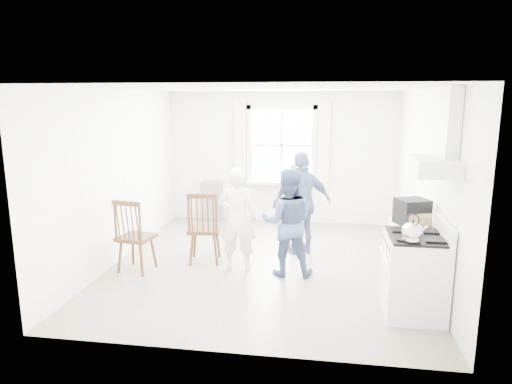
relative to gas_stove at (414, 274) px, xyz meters
name	(u,v)px	position (x,y,z in m)	size (l,w,h in m)	color
room_shell	(265,180)	(-1.91, 1.35, 0.82)	(4.62, 5.12, 2.64)	gray
window_assembly	(281,150)	(-1.91, 3.80, 0.98)	(1.88, 0.24, 1.70)	white
range_hood	(439,152)	(0.16, 0.00, 1.42)	(0.45, 0.76, 0.94)	silver
shelf_unit	(212,201)	(-3.31, 3.68, -0.08)	(0.40, 0.30, 0.80)	slate
gas_stove	(414,274)	(0.00, 0.00, 0.00)	(0.68, 0.76, 1.12)	white
kettle	(412,232)	(-0.10, -0.24, 0.57)	(0.22, 0.22, 0.31)	silver
low_cabinet	(410,257)	(0.07, 0.70, -0.03)	(0.50, 0.55, 0.90)	silver
stereo_stack	(412,212)	(0.05, 0.66, 0.58)	(0.46, 0.44, 0.32)	black
cardboard_box	(420,221)	(0.12, 0.51, 0.50)	(0.27, 0.19, 0.17)	olive
windsor_chair_a	(203,221)	(-2.82, 1.21, 0.20)	(0.53, 0.52, 1.12)	#3E2514
windsor_chair_b	(131,229)	(-3.74, 0.70, 0.18)	(0.53, 0.52, 1.09)	#3E2514
person_left	(237,219)	(-2.28, 1.07, 0.28)	(0.56, 0.56, 1.53)	white
person_mid	(288,223)	(-1.55, 1.00, 0.28)	(0.74, 0.74, 1.52)	#43557E
person_right	(302,203)	(-1.40, 1.98, 0.34)	(0.96, 0.96, 1.64)	navy
potted_plant	(292,172)	(-1.68, 3.71, 0.55)	(0.20, 0.20, 0.36)	#357937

